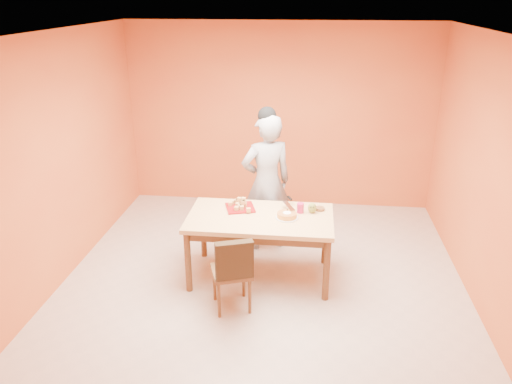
# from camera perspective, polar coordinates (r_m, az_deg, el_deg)

# --- Properties ---
(floor) EXTENTS (5.00, 5.00, 0.00)m
(floor) POSITION_cam_1_polar(r_m,az_deg,el_deg) (5.63, 0.63, -10.97)
(floor) COLOR beige
(floor) RESTS_ON ground
(ceiling) EXTENTS (5.00, 5.00, 0.00)m
(ceiling) POSITION_cam_1_polar(r_m,az_deg,el_deg) (4.74, 0.77, 17.59)
(ceiling) COLOR silver
(ceiling) RESTS_ON wall_back
(wall_back) EXTENTS (4.50, 0.00, 4.50)m
(wall_back) POSITION_cam_1_polar(r_m,az_deg,el_deg) (7.42, 2.71, 8.60)
(wall_back) COLOR #D26930
(wall_back) RESTS_ON floor
(wall_left) EXTENTS (0.00, 5.00, 5.00)m
(wall_left) POSITION_cam_1_polar(r_m,az_deg,el_deg) (5.70, -22.45, 2.78)
(wall_left) COLOR #D26930
(wall_left) RESTS_ON floor
(wall_right) EXTENTS (0.00, 5.00, 5.00)m
(wall_right) POSITION_cam_1_polar(r_m,az_deg,el_deg) (5.31, 25.63, 0.91)
(wall_right) COLOR #D26930
(wall_right) RESTS_ON floor
(dining_table) EXTENTS (1.60, 0.90, 0.76)m
(dining_table) POSITION_cam_1_polar(r_m,az_deg,el_deg) (5.54, 0.49, -3.66)
(dining_table) COLOR #E9BE7A
(dining_table) RESTS_ON floor
(dining_chair) EXTENTS (0.50, 0.56, 0.85)m
(dining_chair) POSITION_cam_1_polar(r_m,az_deg,el_deg) (5.11, -2.86, -8.95)
(dining_chair) COLOR brown
(dining_chair) RESTS_ON floor
(pastry_pile) EXTENTS (0.28, 0.28, 0.09)m
(pastry_pile) POSITION_cam_1_polar(r_m,az_deg,el_deg) (5.67, -1.82, -1.30)
(pastry_pile) COLOR tan
(pastry_pile) RESTS_ON pastry_platter
(person) EXTENTS (0.75, 0.64, 1.74)m
(person) POSITION_cam_1_polar(r_m,az_deg,el_deg) (6.14, 1.21, 1.05)
(person) COLOR gray
(person) RESTS_ON floor
(pastry_platter) EXTENTS (0.39, 0.39, 0.02)m
(pastry_platter) POSITION_cam_1_polar(r_m,az_deg,el_deg) (5.69, -1.82, -1.81)
(pastry_platter) COLOR maroon
(pastry_platter) RESTS_ON dining_table
(red_dinner_plate) EXTENTS (0.26, 0.26, 0.02)m
(red_dinner_plate) POSITION_cam_1_polar(r_m,az_deg,el_deg) (5.73, -1.57, -1.66)
(red_dinner_plate) COLOR maroon
(red_dinner_plate) RESTS_ON dining_table
(white_cake_plate) EXTENTS (0.31, 0.31, 0.01)m
(white_cake_plate) POSITION_cam_1_polar(r_m,az_deg,el_deg) (5.46, 3.54, -2.94)
(white_cake_plate) COLOR white
(white_cake_plate) RESTS_ON dining_table
(sponge_cake) EXTENTS (0.25, 0.25, 0.05)m
(sponge_cake) POSITION_cam_1_polar(r_m,az_deg,el_deg) (5.45, 3.55, -2.64)
(sponge_cake) COLOR gold
(sponge_cake) RESTS_ON white_cake_plate
(cake_server) EXTENTS (0.16, 0.29, 0.01)m
(cake_server) POSITION_cam_1_polar(r_m,az_deg,el_deg) (5.60, 3.77, -1.59)
(cake_server) COLOR silver
(cake_server) RESTS_ON sponge_cake
(egg_ornament) EXTENTS (0.11, 0.10, 0.12)m
(egg_ornament) POSITION_cam_1_polar(r_m,az_deg,el_deg) (5.59, 6.43, -1.82)
(egg_ornament) COLOR olive
(egg_ornament) RESTS_ON dining_table
(magenta_glass) EXTENTS (0.10, 0.10, 0.11)m
(magenta_glass) POSITION_cam_1_polar(r_m,az_deg,el_deg) (5.59, 5.09, -1.83)
(magenta_glass) COLOR #B71B51
(magenta_glass) RESTS_ON dining_table
(checker_tin) EXTENTS (0.12, 0.12, 0.03)m
(checker_tin) POSITION_cam_1_polar(r_m,az_deg,el_deg) (5.69, 7.28, -1.92)
(checker_tin) COLOR #3A1D0F
(checker_tin) RESTS_ON dining_table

